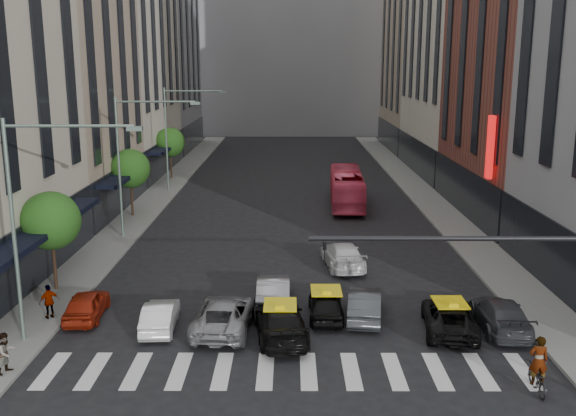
{
  "coord_description": "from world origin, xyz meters",
  "views": [
    {
      "loc": [
        -0.09,
        -20.42,
        11.16
      ],
      "look_at": [
        -0.19,
        11.34,
        4.0
      ],
      "focal_mm": 40.0,
      "sensor_mm": 36.0,
      "label": 1
    }
  ],
  "objects_px": {
    "car_red": "(86,304)",
    "pedestrian_near": "(6,353)",
    "taxi_center": "(326,305)",
    "pedestrian_far": "(49,301)",
    "streetlamp_near": "(35,202)",
    "motorcycle": "(537,378)",
    "bus": "(347,188)",
    "streetlamp_mid": "(133,149)",
    "car_white_front": "(160,316)",
    "taxi_left": "(280,321)",
    "streetlamp_far": "(177,125)"
  },
  "relations": [
    {
      "from": "streetlamp_far",
      "to": "pedestrian_near",
      "type": "height_order",
      "value": "streetlamp_far"
    },
    {
      "from": "streetlamp_near",
      "to": "taxi_left",
      "type": "bearing_deg",
      "value": 2.93
    },
    {
      "from": "taxi_left",
      "to": "pedestrian_near",
      "type": "height_order",
      "value": "pedestrian_near"
    },
    {
      "from": "taxi_left",
      "to": "bus",
      "type": "distance_m",
      "value": 26.05
    },
    {
      "from": "motorcycle",
      "to": "streetlamp_mid",
      "type": "bearing_deg",
      "value": -43.6
    },
    {
      "from": "car_red",
      "to": "motorcycle",
      "type": "distance_m",
      "value": 18.88
    },
    {
      "from": "taxi_center",
      "to": "pedestrian_far",
      "type": "distance_m",
      "value": 12.25
    },
    {
      "from": "car_white_front",
      "to": "taxi_left",
      "type": "relative_size",
      "value": 0.75
    },
    {
      "from": "motorcycle",
      "to": "pedestrian_far",
      "type": "bearing_deg",
      "value": -14.33
    },
    {
      "from": "car_red",
      "to": "pedestrian_near",
      "type": "xyz_separation_m",
      "value": [
        -1.2,
        -5.5,
        0.28
      ]
    },
    {
      "from": "taxi_center",
      "to": "pedestrian_far",
      "type": "bearing_deg",
      "value": 2.31
    },
    {
      "from": "streetlamp_near",
      "to": "car_white_front",
      "type": "bearing_deg",
      "value": 17.06
    },
    {
      "from": "streetlamp_mid",
      "to": "pedestrian_far",
      "type": "relative_size",
      "value": 5.84
    },
    {
      "from": "taxi_center",
      "to": "pedestrian_far",
      "type": "height_order",
      "value": "pedestrian_far"
    },
    {
      "from": "car_white_front",
      "to": "taxi_center",
      "type": "distance_m",
      "value": 7.29
    },
    {
      "from": "car_white_front",
      "to": "bus",
      "type": "xyz_separation_m",
      "value": [
        10.13,
        24.71,
        0.84
      ]
    },
    {
      "from": "streetlamp_mid",
      "to": "pedestrian_far",
      "type": "bearing_deg",
      "value": -92.79
    },
    {
      "from": "taxi_center",
      "to": "bus",
      "type": "relative_size",
      "value": 0.36
    },
    {
      "from": "streetlamp_near",
      "to": "car_red",
      "type": "height_order",
      "value": "streetlamp_near"
    },
    {
      "from": "car_red",
      "to": "taxi_left",
      "type": "xyz_separation_m",
      "value": [
        8.71,
        -2.09,
        0.08
      ]
    },
    {
      "from": "streetlamp_far",
      "to": "car_red",
      "type": "height_order",
      "value": "streetlamp_far"
    },
    {
      "from": "streetlamp_near",
      "to": "taxi_left",
      "type": "distance_m",
      "value": 10.88
    },
    {
      "from": "streetlamp_mid",
      "to": "pedestrian_far",
      "type": "height_order",
      "value": "streetlamp_mid"
    },
    {
      "from": "streetlamp_far",
      "to": "car_white_front",
      "type": "height_order",
      "value": "streetlamp_far"
    },
    {
      "from": "pedestrian_near",
      "to": "streetlamp_mid",
      "type": "bearing_deg",
      "value": 21.86
    },
    {
      "from": "streetlamp_near",
      "to": "pedestrian_far",
      "type": "relative_size",
      "value": 5.84
    },
    {
      "from": "car_red",
      "to": "streetlamp_far",
      "type": "bearing_deg",
      "value": -91.85
    },
    {
      "from": "streetlamp_mid",
      "to": "car_red",
      "type": "distance_m",
      "value": 14.45
    },
    {
      "from": "bus",
      "to": "taxi_left",
      "type": "bearing_deg",
      "value": 81.68
    },
    {
      "from": "streetlamp_far",
      "to": "taxi_left",
      "type": "bearing_deg",
      "value": -73.13
    },
    {
      "from": "pedestrian_near",
      "to": "car_red",
      "type": "bearing_deg",
      "value": 10.62
    },
    {
      "from": "motorcycle",
      "to": "car_white_front",
      "type": "bearing_deg",
      "value": -17.07
    },
    {
      "from": "streetlamp_near",
      "to": "bus",
      "type": "relative_size",
      "value": 0.86
    },
    {
      "from": "car_white_front",
      "to": "bus",
      "type": "distance_m",
      "value": 26.71
    },
    {
      "from": "car_red",
      "to": "pedestrian_far",
      "type": "relative_size",
      "value": 2.43
    },
    {
      "from": "streetlamp_far",
      "to": "taxi_center",
      "type": "xyz_separation_m",
      "value": [
        11.57,
        -29.42,
        -5.26
      ]
    },
    {
      "from": "streetlamp_near",
      "to": "taxi_left",
      "type": "relative_size",
      "value": 1.82
    },
    {
      "from": "car_white_front",
      "to": "car_red",
      "type": "bearing_deg",
      "value": -22.3
    },
    {
      "from": "car_red",
      "to": "motorcycle",
      "type": "bearing_deg",
      "value": 156.21
    },
    {
      "from": "streetlamp_near",
      "to": "pedestrian_far",
      "type": "xyz_separation_m",
      "value": [
        -0.67,
        2.21,
        -4.98
      ]
    },
    {
      "from": "streetlamp_far",
      "to": "car_red",
      "type": "bearing_deg",
      "value": -88.36
    },
    {
      "from": "streetlamp_near",
      "to": "taxi_center",
      "type": "distance_m",
      "value": 12.97
    },
    {
      "from": "streetlamp_far",
      "to": "taxi_left",
      "type": "relative_size",
      "value": 1.82
    },
    {
      "from": "streetlamp_mid",
      "to": "taxi_left",
      "type": "height_order",
      "value": "streetlamp_mid"
    },
    {
      "from": "streetlamp_near",
      "to": "motorcycle",
      "type": "distance_m",
      "value": 19.73
    },
    {
      "from": "streetlamp_far",
      "to": "streetlamp_near",
      "type": "bearing_deg",
      "value": -90.0
    },
    {
      "from": "streetlamp_mid",
      "to": "motorcycle",
      "type": "distance_m",
      "value": 27.79
    },
    {
      "from": "streetlamp_near",
      "to": "car_red",
      "type": "distance_m",
      "value": 5.92
    },
    {
      "from": "taxi_left",
      "to": "taxi_center",
      "type": "xyz_separation_m",
      "value": [
        2.02,
        2.09,
        -0.07
      ]
    },
    {
      "from": "streetlamp_far",
      "to": "pedestrian_far",
      "type": "relative_size",
      "value": 5.84
    }
  ]
}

